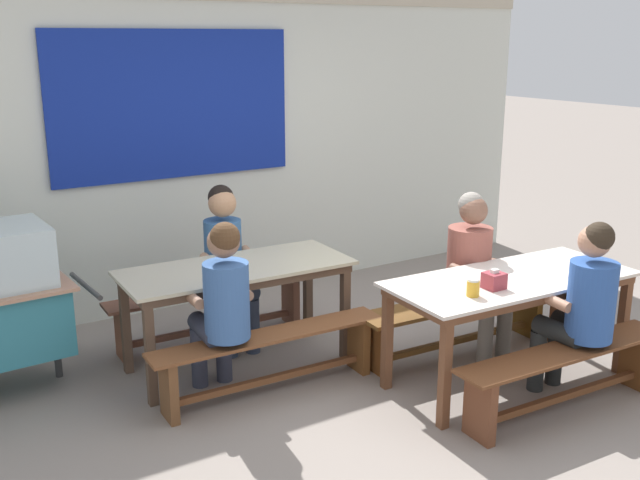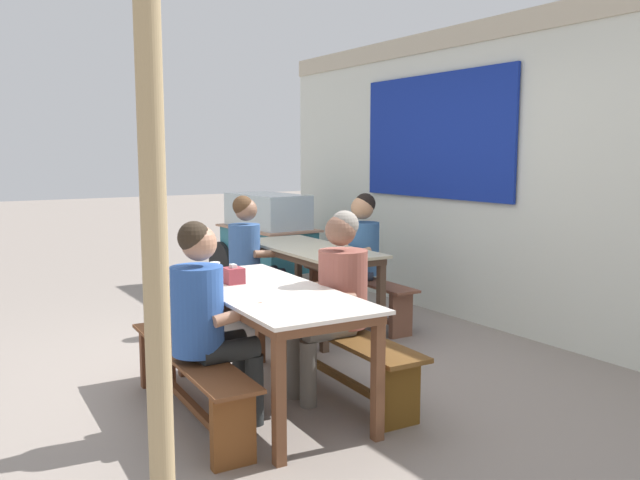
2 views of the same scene
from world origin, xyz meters
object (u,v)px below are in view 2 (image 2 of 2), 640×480
object	(u,v)px
person_near_front	(208,313)
person_right_near_table	(335,292)
tissue_box	(233,275)
bench_far_back	(356,291)
dining_table_near	(267,300)
bench_near_back	(337,348)
person_left_back_turned	(252,253)
bench_far_front	(259,304)
condiment_jar	(215,271)
person_center_facing	(356,251)
bench_near_front	(189,375)
dining_table_far	(310,255)
wooden_support_post	(155,256)
food_cart	(267,234)

from	to	relation	value
person_near_front	person_right_near_table	xyz separation A→B (m)	(-0.06, 0.93, 0.01)
tissue_box	bench_far_back	bearing A→B (deg)	122.71
dining_table_near	bench_far_back	world-z (taller)	dining_table_near
person_right_near_table	bench_far_back	bearing A→B (deg)	140.49
bench_near_back	person_left_back_turned	world-z (taller)	person_left_back_turned
bench_far_front	condiment_jar	bearing A→B (deg)	-39.95
bench_far_front	condiment_jar	distance (m)	1.42
condiment_jar	dining_table_near	bearing A→B (deg)	16.16
person_center_facing	person_near_front	world-z (taller)	person_center_facing
person_center_facing	tissue_box	world-z (taller)	person_center_facing
bench_near_front	tissue_box	bearing A→B (deg)	120.95
condiment_jar	bench_near_front	bearing A→B (deg)	-39.03
bench_far_back	person_right_near_table	xyz separation A→B (m)	(1.56, -1.29, 0.42)
dining_table_near	bench_near_front	bearing A→B (deg)	-92.62
bench_near_back	bench_near_front	bearing A→B (deg)	-92.62
bench_far_front	bench_near_front	bearing A→B (deg)	-39.66
dining_table_far	person_left_back_turned	distance (m)	0.54
person_left_back_turned	person_right_near_table	bearing A→B (deg)	-9.70
bench_far_back	person_right_near_table	size ratio (longest dim) A/B	1.34
dining_table_near	wooden_support_post	xyz separation A→B (m)	(0.88, -1.00, 0.49)
dining_table_far	condiment_jar	size ratio (longest dim) A/B	14.45
bench_far_back	person_right_near_table	bearing A→B (deg)	-39.51
person_center_facing	bench_near_back	bearing A→B (deg)	-39.62
bench_far_back	person_near_front	world-z (taller)	person_near_front
bench_far_back	wooden_support_post	world-z (taller)	wooden_support_post
person_center_facing	condiment_jar	distance (m)	2.00
bench_far_front	person_center_facing	bearing A→B (deg)	81.40
dining_table_near	person_near_front	xyz separation A→B (m)	(0.16, -0.47, 0.01)
bench_far_back	bench_far_front	distance (m)	1.05
person_near_front	tissue_box	world-z (taller)	person_near_front
dining_table_far	condiment_jar	bearing A→B (deg)	-54.13
bench_far_back	wooden_support_post	size ratio (longest dim) A/B	0.71
bench_far_front	person_center_facing	xyz separation A→B (m)	(0.15, 0.97, 0.43)
dining_table_near	person_center_facing	bearing A→B (deg)	129.11
food_cart	wooden_support_post	xyz separation A→B (m)	(4.12, -2.70, 0.51)
dining_table_far	tissue_box	size ratio (longest dim) A/B	12.85
person_right_near_table	person_near_front	bearing A→B (deg)	-86.28
person_near_front	person_left_back_turned	distance (m)	2.31
bench_near_front	condiment_jar	bearing A→B (deg)	140.97
food_cart	person_left_back_turned	distance (m)	1.71
dining_table_far	bench_near_front	world-z (taller)	dining_table_far
food_cart	person_left_back_turned	xyz separation A→B (m)	(1.45, -0.91, 0.03)
person_left_back_turned	dining_table_near	bearing A→B (deg)	-23.59
person_near_front	person_center_facing	bearing A→B (deg)	125.31
dining_table_near	bench_near_back	bearing A→B (deg)	87.38
bench_far_back	person_left_back_turned	size ratio (longest dim) A/B	1.35
dining_table_near	bench_near_back	world-z (taller)	dining_table_near
bench_far_front	dining_table_far	bearing A→B (deg)	88.15
person_near_front	person_right_near_table	distance (m)	0.93
wooden_support_post	bench_far_back	bearing A→B (deg)	130.46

